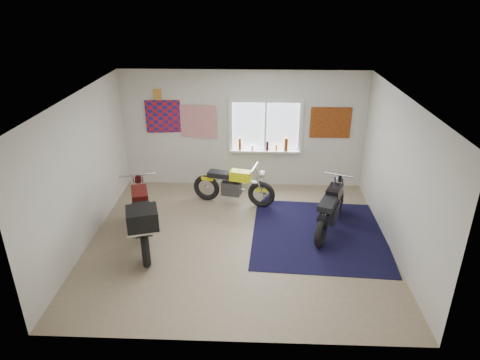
{
  "coord_description": "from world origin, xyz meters",
  "views": [
    {
      "loc": [
        0.3,
        -6.79,
        4.33
      ],
      "look_at": [
        0.01,
        0.4,
        1.06
      ],
      "focal_mm": 32.0,
      "sensor_mm": 36.0,
      "label": 1
    }
  ],
  "objects_px": {
    "navy_rug": "(319,234)",
    "yellow_triumph": "(233,186)",
    "maroon_tourer": "(142,218)",
    "black_chrome_bike": "(331,210)"
  },
  "relations": [
    {
      "from": "yellow_triumph",
      "to": "maroon_tourer",
      "type": "distance_m",
      "value": 2.34
    },
    {
      "from": "black_chrome_bike",
      "to": "maroon_tourer",
      "type": "relative_size",
      "value": 0.82
    },
    {
      "from": "yellow_triumph",
      "to": "black_chrome_bike",
      "type": "relative_size",
      "value": 1.0
    },
    {
      "from": "navy_rug",
      "to": "maroon_tourer",
      "type": "xyz_separation_m",
      "value": [
        -3.22,
        -0.54,
        0.58
      ]
    },
    {
      "from": "yellow_triumph",
      "to": "maroon_tourer",
      "type": "relative_size",
      "value": 0.82
    },
    {
      "from": "navy_rug",
      "to": "black_chrome_bike",
      "type": "height_order",
      "value": "black_chrome_bike"
    },
    {
      "from": "yellow_triumph",
      "to": "navy_rug",
      "type": "bearing_deg",
      "value": -22.47
    },
    {
      "from": "navy_rug",
      "to": "black_chrome_bike",
      "type": "bearing_deg",
      "value": 42.59
    },
    {
      "from": "yellow_triumph",
      "to": "maroon_tourer",
      "type": "bearing_deg",
      "value": -117.36
    },
    {
      "from": "navy_rug",
      "to": "yellow_triumph",
      "type": "xyz_separation_m",
      "value": [
        -1.71,
        1.23,
        0.4
      ]
    }
  ]
}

